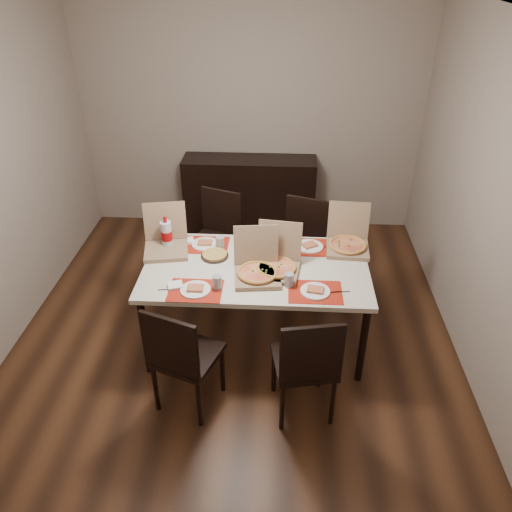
# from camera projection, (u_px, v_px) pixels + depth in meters

# --- Properties ---
(ground) EXTENTS (3.80, 4.00, 0.02)m
(ground) POSITION_uv_depth(u_px,v_px,m) (237.00, 325.00, 4.55)
(ground) COLOR #452615
(ground) RESTS_ON ground
(room_walls) EXTENTS (3.84, 4.02, 2.62)m
(room_walls) POSITION_uv_depth(u_px,v_px,m) (237.00, 122.00, 3.99)
(room_walls) COLOR gray
(room_walls) RESTS_ON ground
(sideboard) EXTENTS (1.50, 0.40, 0.90)m
(sideboard) POSITION_uv_depth(u_px,v_px,m) (250.00, 196.00, 5.81)
(sideboard) COLOR black
(sideboard) RESTS_ON ground
(dining_table) EXTENTS (1.80, 1.00, 0.75)m
(dining_table) POSITION_uv_depth(u_px,v_px,m) (256.00, 273.00, 4.03)
(dining_table) COLOR beige
(dining_table) RESTS_ON ground
(chair_near_left) EXTENTS (0.54, 0.54, 0.93)m
(chair_near_left) POSITION_uv_depth(u_px,v_px,m) (181.00, 355.00, 3.48)
(chair_near_left) COLOR black
(chair_near_left) RESTS_ON ground
(chair_near_right) EXTENTS (0.49, 0.49, 0.93)m
(chair_near_right) POSITION_uv_depth(u_px,v_px,m) (306.00, 363.00, 3.42)
(chair_near_right) COLOR black
(chair_near_right) RESTS_ON ground
(chair_far_left) EXTENTS (0.54, 0.54, 0.93)m
(chair_far_left) POSITION_uv_depth(u_px,v_px,m) (217.00, 233.00, 4.94)
(chair_far_left) COLOR black
(chair_far_left) RESTS_ON ground
(chair_far_right) EXTENTS (0.53, 0.53, 0.93)m
(chair_far_right) POSITION_uv_depth(u_px,v_px,m) (303.00, 243.00, 4.78)
(chair_far_right) COLOR black
(chair_far_right) RESTS_ON ground
(setting_near_left) EXTENTS (0.48, 0.30, 0.11)m
(setting_near_left) POSITION_uv_depth(u_px,v_px,m) (199.00, 287.00, 3.72)
(setting_near_left) COLOR #AE1C0B
(setting_near_left) RESTS_ON dining_table
(setting_near_right) EXTENTS (0.49, 0.30, 0.11)m
(setting_near_right) POSITION_uv_depth(u_px,v_px,m) (307.00, 288.00, 3.71)
(setting_near_right) COLOR #AE1C0B
(setting_near_right) RESTS_ON dining_table
(setting_far_left) EXTENTS (0.45, 0.30, 0.11)m
(setting_far_left) POSITION_uv_depth(u_px,v_px,m) (207.00, 243.00, 4.26)
(setting_far_left) COLOR #AE1C0B
(setting_far_left) RESTS_ON dining_table
(setting_far_right) EXTENTS (0.47, 0.30, 0.11)m
(setting_far_right) POSITION_uv_depth(u_px,v_px,m) (304.00, 246.00, 4.23)
(setting_far_right) COLOR #AE1C0B
(setting_far_right) RESTS_ON dining_table
(napkin_loose) EXTENTS (0.14, 0.14, 0.02)m
(napkin_loose) POSITION_uv_depth(u_px,v_px,m) (268.00, 273.00, 3.90)
(napkin_loose) COLOR white
(napkin_loose) RESTS_ON dining_table
(pizza_box_center) EXTENTS (0.39, 0.42, 0.35)m
(pizza_box_center) POSITION_uv_depth(u_px,v_px,m) (257.00, 270.00, 3.86)
(pizza_box_center) COLOR #85694D
(pizza_box_center) RESTS_ON dining_table
(pizza_box_right) EXTENTS (0.37, 0.41, 0.35)m
(pizza_box_right) POSITION_uv_depth(u_px,v_px,m) (348.00, 242.00, 4.21)
(pizza_box_right) COLOR #85694D
(pizza_box_right) RESTS_ON dining_table
(pizza_box_left) EXTENTS (0.42, 0.45, 0.36)m
(pizza_box_left) POSITION_uv_depth(u_px,v_px,m) (166.00, 243.00, 4.19)
(pizza_box_left) COLOR #85694D
(pizza_box_left) RESTS_ON dining_table
(pizza_box_extra) EXTENTS (0.39, 0.43, 0.35)m
(pizza_box_extra) POSITION_uv_depth(u_px,v_px,m) (277.00, 264.00, 3.92)
(pizza_box_extra) COLOR #85694D
(pizza_box_extra) RESTS_ON dining_table
(faina_plate) EXTENTS (0.23, 0.23, 0.03)m
(faina_plate) POSITION_uv_depth(u_px,v_px,m) (215.00, 255.00, 4.12)
(faina_plate) COLOR black
(faina_plate) RESTS_ON dining_table
(dip_bowl) EXTENTS (0.13, 0.13, 0.03)m
(dip_bowl) POSITION_uv_depth(u_px,v_px,m) (267.00, 256.00, 4.11)
(dip_bowl) COLOR white
(dip_bowl) RESTS_ON dining_table
(soda_bottle) EXTENTS (0.10, 0.10, 0.28)m
(soda_bottle) POSITION_uv_depth(u_px,v_px,m) (167.00, 235.00, 4.19)
(soda_bottle) COLOR silver
(soda_bottle) RESTS_ON dining_table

